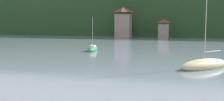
% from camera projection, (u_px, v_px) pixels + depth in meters
% --- Properties ---
extents(wooded_hillside, '(352.00, 48.20, 36.74)m').
position_uv_depth(wooded_hillside, '(156.00, 18.00, 125.50)').
color(wooded_hillside, '#264223').
rests_on(wooded_hillside, ground_plane).
extents(shore_building_west, '(5.31, 5.32, 10.60)m').
position_uv_depth(shore_building_west, '(123.00, 23.00, 95.93)').
color(shore_building_west, gray).
rests_on(shore_building_west, ground_plane).
extents(shore_building_westcentral, '(3.45, 4.02, 6.42)m').
position_uv_depth(shore_building_westcentral, '(164.00, 29.00, 91.92)').
color(shore_building_westcentral, gray).
rests_on(shore_building_westcentral, ground_plane).
extents(sailboat_far_0, '(2.05, 5.23, 7.15)m').
position_uv_depth(sailboat_far_0, '(93.00, 49.00, 55.36)').
color(sailboat_far_0, '#2D754C').
rests_on(sailboat_far_0, ground_plane).
extents(sailboat_mid_5, '(7.32, 7.69, 11.55)m').
position_uv_depth(sailboat_mid_5, '(204.00, 65.00, 35.63)').
color(sailboat_mid_5, '#CCBC8E').
rests_on(sailboat_mid_5, ground_plane).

